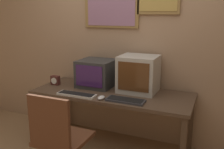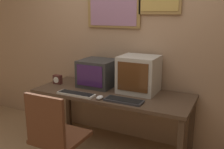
% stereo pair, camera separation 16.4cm
% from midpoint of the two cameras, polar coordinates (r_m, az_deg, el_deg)
% --- Properties ---
extents(wall_back, '(8.00, 0.08, 2.60)m').
position_cam_midpoint_polar(wall_back, '(3.18, 4.98, 8.12)').
color(wall_back, tan).
rests_on(wall_back, ground_plane).
extents(desk, '(1.85, 0.72, 0.72)m').
position_cam_midpoint_polar(desk, '(2.94, 1.60, -5.39)').
color(desk, '#4C3828').
rests_on(desk, ground_plane).
extents(monitor_left, '(0.42, 0.41, 0.33)m').
position_cam_midpoint_polar(monitor_left, '(3.12, -1.77, 0.34)').
color(monitor_left, '#333333').
rests_on(monitor_left, desk).
extents(monitor_right, '(0.43, 0.40, 0.42)m').
position_cam_midpoint_polar(monitor_right, '(2.90, 7.77, 0.07)').
color(monitor_right, '#B7B2A8').
rests_on(monitor_right, desk).
extents(keyboard_main, '(0.45, 0.13, 0.03)m').
position_cam_midpoint_polar(keyboard_main, '(2.83, -6.56, -4.42)').
color(keyboard_main, beige).
rests_on(keyboard_main, desk).
extents(keyboard_side, '(0.41, 0.16, 0.03)m').
position_cam_midpoint_polar(keyboard_side, '(2.61, 4.50, -5.95)').
color(keyboard_side, '#333338').
rests_on(keyboard_side, desk).
extents(mouse_near_keyboard, '(0.07, 0.11, 0.04)m').
position_cam_midpoint_polar(mouse_near_keyboard, '(2.68, -1.05, -5.28)').
color(mouse_near_keyboard, silver).
rests_on(mouse_near_keyboard, desk).
extents(desk_clock, '(0.11, 0.07, 0.12)m').
position_cam_midpoint_polar(desk_clock, '(3.30, -10.96, -1.12)').
color(desk_clock, '#4C231E').
rests_on(desk_clock, desk).
extents(office_chair, '(0.48, 0.48, 0.93)m').
position_cam_midpoint_polar(office_chair, '(2.52, -10.56, -15.42)').
color(office_chair, black).
rests_on(office_chair, ground_plane).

